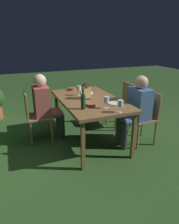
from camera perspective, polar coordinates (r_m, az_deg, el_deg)
ground_plane at (r=3.57m, az=0.00°, el=-8.02°), size 16.00×16.00×0.00m
dining_table at (r=3.30m, az=0.00°, el=2.74°), size 1.61×0.92×0.76m
chair_side_right_b at (r=3.52m, az=-15.25°, el=-0.58°), size 0.42×0.40×0.87m
person_in_rust at (r=3.49m, az=-12.30°, el=2.16°), size 0.38×0.47×1.15m
chair_side_left_a at (r=3.48m, az=15.41°, el=-0.81°), size 0.42×0.40×0.87m
person_in_blue at (r=3.32m, az=12.94°, el=1.18°), size 0.38×0.47×1.15m
chair_side_left_b at (r=4.04m, az=9.32°, el=2.57°), size 0.42×0.40×0.87m
lantern_centerpiece at (r=3.27m, az=-0.94°, el=6.32°), size 0.15×0.15×0.27m
green_bottle_on_table at (r=2.78m, az=-1.81°, el=3.01°), size 0.07×0.07×0.29m
wine_glass_a at (r=2.68m, az=8.70°, el=2.28°), size 0.08×0.08×0.17m
wine_glass_b at (r=3.47m, az=-3.05°, el=6.59°), size 0.08×0.08×0.17m
wine_glass_c at (r=2.81m, az=4.76°, el=3.33°), size 0.08×0.08×0.17m
plate_a at (r=3.05m, az=7.22°, el=2.43°), size 0.21×0.21×0.01m
plate_b at (r=3.63m, az=-0.75°, el=5.45°), size 0.22×0.22×0.01m
bowl_olives at (r=3.86m, az=-4.97°, el=6.54°), size 0.14×0.14×0.05m
bowl_bread at (r=2.93m, az=0.53°, el=2.13°), size 0.16×0.16×0.04m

